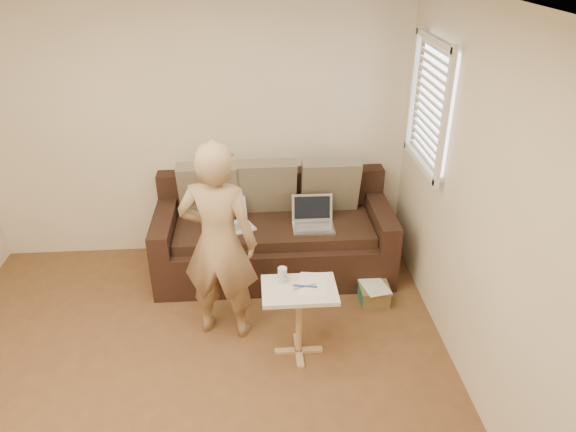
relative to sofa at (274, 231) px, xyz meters
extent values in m
plane|color=brown|center=(-0.69, -1.77, -0.42)|extent=(4.50, 4.50, 0.00)
plane|color=white|center=(-0.69, -1.77, 2.18)|extent=(4.50, 4.50, 0.00)
plane|color=beige|center=(-0.69, 0.48, 0.87)|extent=(4.00, 0.00, 4.00)
plane|color=beige|center=(1.31, -1.77, 0.87)|extent=(0.00, 4.50, 4.50)
imported|color=#937B50|center=(-0.46, -0.87, 0.41)|extent=(0.68, 0.54, 1.66)
camera|label=1|loc=(-0.19, -4.41, 2.52)|focal=33.56mm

